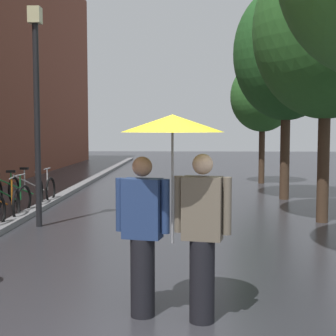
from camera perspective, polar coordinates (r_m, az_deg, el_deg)
name	(u,v)px	position (r m, az deg, el deg)	size (l,w,h in m)	color
kerb_strip	(64,195)	(14.86, -11.95, -3.04)	(0.30, 36.00, 0.12)	slate
street_tree_1	(327,30)	(11.14, 17.83, 14.96)	(3.06, 3.06, 5.92)	#473323
street_tree_2	(287,53)	(14.45, 13.53, 12.75)	(2.96, 2.96, 5.98)	#473323
street_tree_3	(263,97)	(18.42, 10.85, 8.08)	(2.33, 2.33, 4.46)	#473323
parked_bicycle_5	(3,198)	(12.16, -18.45, -3.33)	(1.17, 0.84, 0.96)	black
parked_bicycle_6	(20,193)	(12.97, -16.74, -2.81)	(1.17, 0.85, 0.96)	black
parked_bicycle_7	(32,189)	(13.81, -15.41, -2.35)	(1.12, 0.77, 0.96)	black
couple_under_umbrella	(172,187)	(5.09, 0.51, -2.26)	(1.20, 1.06, 2.13)	black
street_lamp_post	(37,100)	(10.32, -14.91, 7.56)	(0.24, 0.24, 4.39)	black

